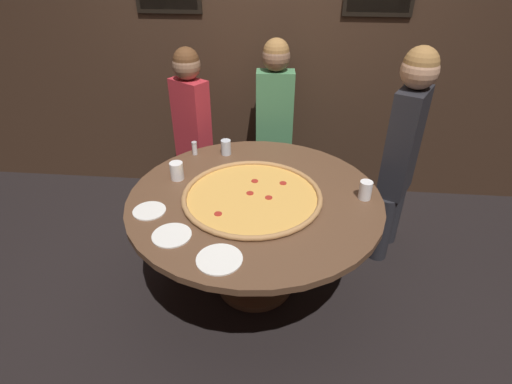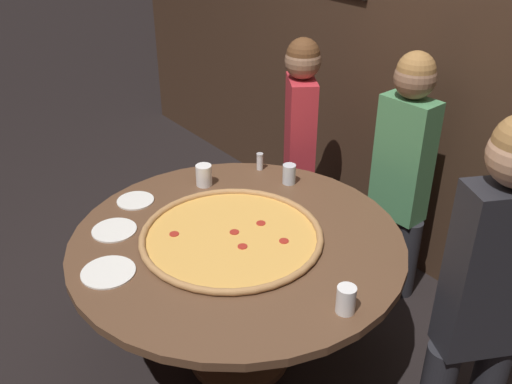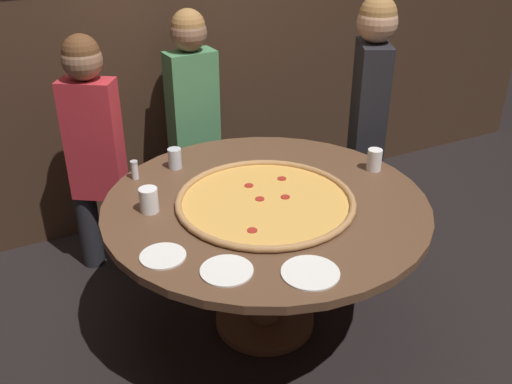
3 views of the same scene
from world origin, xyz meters
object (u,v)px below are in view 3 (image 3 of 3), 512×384
object	(u,v)px
dining_table	(266,225)
condiment_shaker	(135,170)
diner_far_right	(193,112)
diner_side_right	(95,145)
white_plate_far_back	(227,271)
white_plate_near_front	(163,256)
drink_cup_near_right	(374,160)
giant_pizza	(265,201)
diner_centre_back	(368,110)
drink_cup_far_right	(175,158)
white_plate_right_side	(310,273)
drink_cup_centre_back	(149,200)

from	to	relation	value
dining_table	condiment_shaker	bearing A→B (deg)	133.63
diner_far_right	diner_side_right	distance (m)	0.67
white_plate_far_back	condiment_shaker	size ratio (longest dim) A/B	2.15
white_plate_far_back	white_plate_near_front	bearing A→B (deg)	132.40
white_plate_near_front	diner_far_right	size ratio (longest dim) A/B	0.13
drink_cup_near_right	diner_far_right	size ratio (longest dim) A/B	0.08
giant_pizza	diner_centre_back	distance (m)	1.10
drink_cup_far_right	condiment_shaker	distance (m)	0.22
white_plate_right_side	diner_far_right	xyz separation A→B (m)	(0.18, 1.65, 0.07)
dining_table	white_plate_near_front	xyz separation A→B (m)	(-0.58, -0.22, 0.14)
white_plate_far_back	condiment_shaker	xyz separation A→B (m)	(-0.08, 0.93, 0.05)
drink_cup_near_right	diner_side_right	size ratio (longest dim) A/B	0.08
diner_side_right	condiment_shaker	bearing A→B (deg)	138.82
diner_side_right	white_plate_near_front	bearing A→B (deg)	123.63
white_plate_right_side	condiment_shaker	size ratio (longest dim) A/B	2.35
white_plate_far_back	diner_centre_back	bearing A→B (deg)	34.12
dining_table	diner_side_right	xyz separation A→B (m)	(-0.59, 0.90, 0.19)
giant_pizza	drink_cup_centre_back	distance (m)	0.53
dining_table	white_plate_far_back	world-z (taller)	white_plate_far_back
drink_cup_far_right	white_plate_near_front	size ratio (longest dim) A/B	0.57
drink_cup_centre_back	diner_centre_back	bearing A→B (deg)	12.88
dining_table	giant_pizza	size ratio (longest dim) A/B	1.82
drink_cup_near_right	white_plate_far_back	bearing A→B (deg)	-156.46
drink_cup_centre_back	diner_far_right	bearing A→B (deg)	57.80
condiment_shaker	drink_cup_centre_back	bearing A→B (deg)	-95.94
white_plate_far_back	white_plate_near_front	size ratio (longest dim) A/B	1.11
dining_table	diner_side_right	world-z (taller)	diner_side_right
dining_table	condiment_shaker	world-z (taller)	condiment_shaker
white_plate_right_side	condiment_shaker	distance (m)	1.15
diner_far_right	diner_centre_back	bearing A→B (deg)	143.88
drink_cup_far_right	condiment_shaker	xyz separation A→B (m)	(-0.22, -0.03, -0.00)
giant_pizza	white_plate_right_side	size ratio (longest dim) A/B	3.69
condiment_shaker	diner_far_right	bearing A→B (deg)	46.39
giant_pizza	diner_far_right	bearing A→B (deg)	86.14
giant_pizza	drink_cup_near_right	distance (m)	0.67
white_plate_right_side	white_plate_far_back	world-z (taller)	same
dining_table	drink_cup_far_right	xyz separation A→B (m)	(-0.26, 0.53, 0.19)
dining_table	drink_cup_far_right	world-z (taller)	drink_cup_far_right
drink_cup_near_right	white_plate_near_front	size ratio (longest dim) A/B	0.61
drink_cup_near_right	white_plate_right_side	bearing A→B (deg)	-141.36
drink_cup_centre_back	dining_table	bearing A→B (deg)	-16.78
condiment_shaker	drink_cup_far_right	bearing A→B (deg)	6.44
drink_cup_centre_back	drink_cup_far_right	bearing A→B (deg)	55.23
drink_cup_near_right	white_plate_right_side	distance (m)	0.99
white_plate_far_back	diner_far_right	world-z (taller)	diner_far_right
diner_side_right	diner_centre_back	bearing A→B (deg)	-161.37
condiment_shaker	white_plate_near_front	bearing A→B (deg)	-98.09
giant_pizza	drink_cup_centre_back	xyz separation A→B (m)	(-0.50, 0.18, 0.04)
giant_pizza	white_plate_near_front	distance (m)	0.60
dining_table	diner_far_right	xyz separation A→B (m)	(0.06, 1.07, 0.21)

